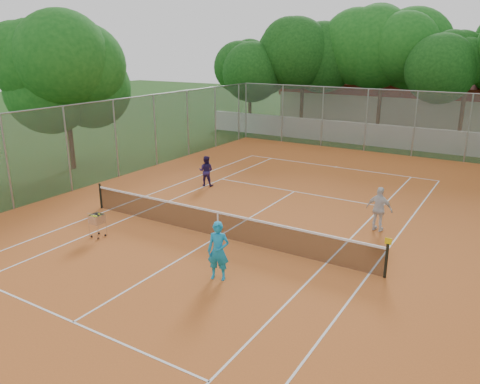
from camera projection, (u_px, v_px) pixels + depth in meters
The scene contains 12 objects.
ground at pixel (218, 237), 16.77m from camera, with size 120.00×120.00×0.00m, color #16380F.
court_pad at pixel (218, 237), 16.76m from camera, with size 18.00×34.00×0.02m, color #BB5D24.
court_lines at pixel (218, 237), 16.76m from camera, with size 10.98×23.78×0.01m, color white.
tennis_net at pixel (218, 224), 16.61m from camera, with size 11.88×0.10×0.98m, color black.
perimeter_fence at pixel (217, 184), 16.17m from camera, with size 18.00×34.00×4.00m, color slate.
boundary_wall at pixel (373, 135), 32.00m from camera, with size 26.00×0.30×1.50m, color silver.
clubhouse at pixel (385, 99), 40.71m from camera, with size 16.40×9.00×4.40m, color beige.
tropical_trees at pixel (391, 69), 33.18m from camera, with size 29.00×19.00×10.00m, color #0E380F.
player_near at pixel (218, 251), 13.48m from camera, with size 0.64×0.42×1.76m, color #168CC2.
player_far_left at pixel (206, 171), 22.70m from camera, with size 0.72×0.56×1.49m, color #271A50.
player_far_right at pixel (379, 209), 17.08m from camera, with size 0.98×0.41×1.67m, color silver.
ball_hopper at pixel (97, 225), 16.58m from camera, with size 0.45×0.45×0.94m, color silver.
Camera 1 is at (8.79, -12.82, 6.54)m, focal length 35.00 mm.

